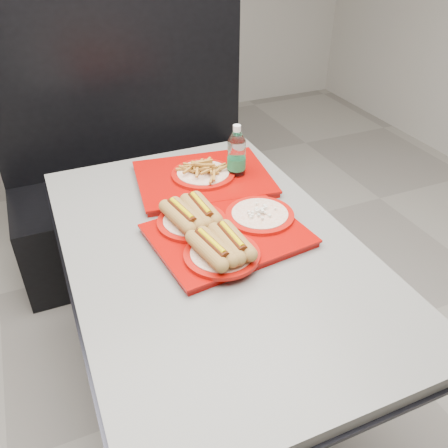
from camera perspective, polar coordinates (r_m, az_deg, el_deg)
name	(u,v)px	position (r m, az deg, el deg)	size (l,w,h in m)	color
ground	(215,389)	(2.07, -1.15, -19.25)	(6.00, 6.00, 0.00)	gray
diner_table	(213,282)	(1.63, -1.38, -7.04)	(0.92, 1.42, 0.75)	black
booth_bench	(137,184)	(2.61, -10.41, 4.81)	(1.30, 0.57, 1.35)	black
tray_near	(222,231)	(1.52, -0.27, -0.80)	(0.52, 0.44, 0.10)	#970704
tray_far	(203,176)	(1.86, -2.52, 5.84)	(0.55, 0.46, 0.10)	#970704
water_bottle	(236,157)	(1.84, 1.51, 8.04)	(0.07, 0.07, 0.23)	silver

